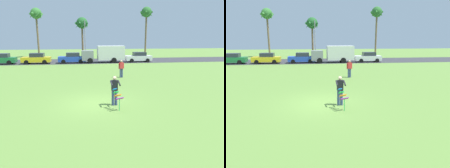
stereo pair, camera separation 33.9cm
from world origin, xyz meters
The scene contains 14 objects.
ground_plane centered at (0.00, 0.00, 0.00)m, with size 120.00×120.00×0.00m, color olive.
road_strip centered at (0.00, 23.03, 0.01)m, with size 120.00×8.00×0.01m, color #38383D.
person_kite_flyer centered at (1.06, -0.51, 0.95)m, with size 0.54×0.65×1.73m.
kite_held centered at (1.10, -1.34, 0.79)m, with size 0.59×0.72×1.16m.
parked_car_green centered at (-12.64, 20.63, 0.77)m, with size 4.26×1.96×1.60m.
parked_car_yellow centered at (-7.58, 20.63, 0.77)m, with size 4.20×1.84×1.60m.
parked_car_blue centered at (-2.23, 20.63, 0.77)m, with size 4.24×1.91×1.60m.
parked_truck_grey_van centered at (2.99, 20.63, 1.41)m, with size 6.75×2.24×2.62m.
parked_car_white centered at (8.41, 20.63, 0.77)m, with size 4.20×1.84×1.60m.
palm_tree_left_near centered at (-9.28, 31.39, 8.02)m, with size 2.58×2.71×9.52m.
palm_tree_right_near centered at (-0.53, 28.72, 6.30)m, with size 2.58×2.71×7.65m.
palm_tree_centre_far centered at (12.63, 30.57, 8.49)m, with size 2.58×2.71×10.04m.
streetlight_pole centered at (-0.05, 27.92, 4.00)m, with size 0.24×1.65×7.00m.
person_walker_near centered at (3.07, 7.89, 0.93)m, with size 0.56×0.29×1.73m.
Camera 2 is at (-0.42, -11.83, 3.88)m, focal length 32.72 mm.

